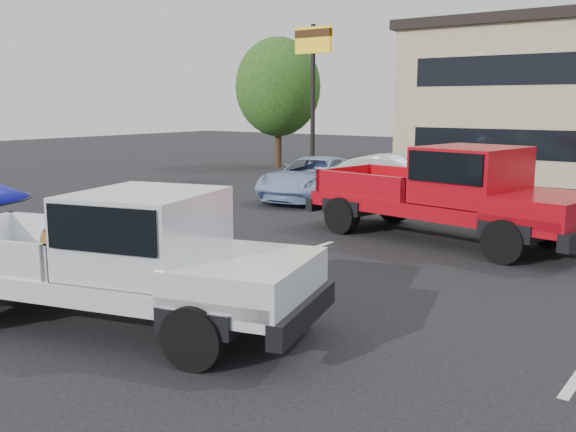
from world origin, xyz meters
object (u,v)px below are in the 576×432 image
tree_left (278,87)px  blue_suv (315,178)px  silver_sedan (397,179)px  motel_sign (313,60)px  silver_pickup (131,252)px  red_pickup (462,191)px

tree_left → blue_suv: tree_left is taller
tree_left → silver_sedan: tree_left is taller
motel_sign → silver_pickup: 17.88m
red_pickup → blue_suv: red_pickup is taller
motel_sign → silver_pickup: bearing=-63.7°
tree_left → silver_pickup: 22.25m
silver_sedan → blue_suv: (-2.42, -0.88, -0.06)m
red_pickup → blue_suv: bearing=159.4°
tree_left → silver_pickup: size_ratio=1.00×
red_pickup → blue_suv: size_ratio=1.40×
motel_sign → red_pickup: size_ratio=0.90×
tree_left → silver_sedan: 11.93m
red_pickup → silver_sedan: red_pickup is taller
tree_left → silver_pickup: tree_left is taller
blue_suv → red_pickup: bearing=-36.4°
motel_sign → blue_suv: bearing=-54.9°
tree_left → silver_sedan: bearing=-34.5°
tree_left → blue_suv: bearing=-46.2°
silver_pickup → red_pickup: red_pickup is taller
silver_pickup → red_pickup: (1.53, 7.78, 0.10)m
motel_sign → tree_left: size_ratio=1.00×
motel_sign → blue_suv: motel_sign is taller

